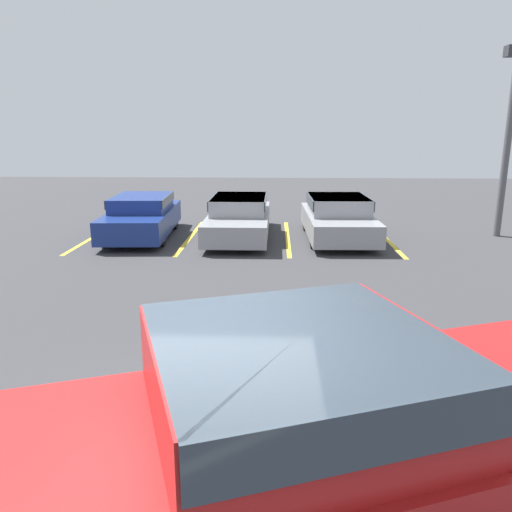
% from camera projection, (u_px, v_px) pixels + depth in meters
% --- Properties ---
extents(ground_plane, '(60.00, 60.00, 0.00)m').
position_uv_depth(ground_plane, '(172.00, 509.00, 4.22)').
color(ground_plane, '#38383A').
extents(stall_stripe_a, '(0.12, 4.93, 0.01)m').
position_uv_depth(stall_stripe_a, '(96.00, 236.00, 15.08)').
color(stall_stripe_a, yellow).
rests_on(stall_stripe_a, ground_plane).
extents(stall_stripe_b, '(0.12, 4.93, 0.01)m').
position_uv_depth(stall_stripe_b, '(191.00, 237.00, 14.97)').
color(stall_stripe_b, yellow).
rests_on(stall_stripe_b, ground_plane).
extents(stall_stripe_c, '(0.12, 4.93, 0.01)m').
position_uv_depth(stall_stripe_c, '(287.00, 237.00, 14.85)').
color(stall_stripe_c, yellow).
rests_on(stall_stripe_c, ground_plane).
extents(stall_stripe_d, '(0.12, 4.93, 0.01)m').
position_uv_depth(stall_stripe_d, '(386.00, 238.00, 14.74)').
color(stall_stripe_d, yellow).
rests_on(stall_stripe_d, ground_plane).
extents(pickup_truck, '(5.85, 3.78, 1.77)m').
position_uv_depth(pickup_truck, '(333.00, 443.00, 3.66)').
color(pickup_truck, '#A51919').
rests_on(pickup_truck, ground_plane).
extents(parked_sedan_a, '(1.98, 4.38, 1.23)m').
position_uv_depth(parked_sedan_a, '(142.00, 215.00, 14.81)').
color(parked_sedan_a, navy).
rests_on(parked_sedan_a, ground_plane).
extents(parked_sedan_b, '(1.73, 4.73, 1.21)m').
position_uv_depth(parked_sedan_b, '(239.00, 216.00, 14.78)').
color(parked_sedan_b, gray).
rests_on(parked_sedan_b, ground_plane).
extents(parked_sedan_c, '(1.93, 4.33, 1.24)m').
position_uv_depth(parked_sedan_c, '(338.00, 216.00, 14.56)').
color(parked_sedan_c, gray).
rests_on(parked_sedan_c, ground_plane).
extents(light_post, '(0.70, 0.36, 5.38)m').
position_uv_depth(light_post, '(510.00, 125.00, 14.28)').
color(light_post, '#515156').
rests_on(light_post, ground_plane).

